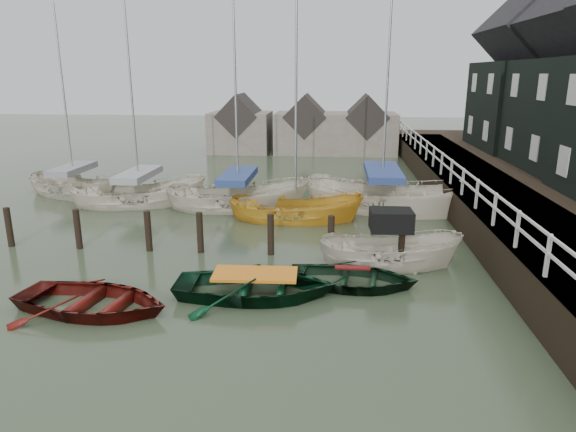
# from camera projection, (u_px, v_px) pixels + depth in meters

# --- Properties ---
(ground) EXTENTS (120.00, 120.00, 0.00)m
(ground) POSITION_uv_depth(u_px,v_px,m) (216.00, 289.00, 14.47)
(ground) COLOR #2C3924
(ground) RESTS_ON ground
(pier) EXTENTS (3.04, 32.00, 2.70)m
(pier) POSITION_uv_depth(u_px,v_px,m) (473.00, 192.00, 23.02)
(pier) COLOR black
(pier) RESTS_ON ground
(mooring_pilings) EXTENTS (13.72, 0.22, 1.80)m
(mooring_pilings) POSITION_uv_depth(u_px,v_px,m) (203.00, 238.00, 17.31)
(mooring_pilings) COLOR black
(mooring_pilings) RESTS_ON ground
(far_sheds) EXTENTS (14.00, 4.08, 4.39)m
(far_sheds) POSITION_uv_depth(u_px,v_px,m) (304.00, 128.00, 38.83)
(far_sheds) COLOR #665B51
(far_sheds) RESTS_ON ground
(rowboat_red) EXTENTS (4.50, 3.53, 0.85)m
(rowboat_red) POSITION_uv_depth(u_px,v_px,m) (94.00, 311.00, 13.15)
(rowboat_red) COLOR #4F100B
(rowboat_red) RESTS_ON ground
(rowboat_green) EXTENTS (4.48, 3.28, 0.90)m
(rowboat_green) POSITION_uv_depth(u_px,v_px,m) (256.00, 296.00, 14.00)
(rowboat_green) COLOR black
(rowboat_green) RESTS_ON ground
(rowboat_dkgreen) EXTENTS (3.96, 3.04, 0.76)m
(rowboat_dkgreen) POSITION_uv_depth(u_px,v_px,m) (352.00, 286.00, 14.68)
(rowboat_dkgreen) COLOR black
(rowboat_dkgreen) RESTS_ON ground
(motorboat) EXTENTS (4.49, 1.83, 2.64)m
(motorboat) POSITION_uv_depth(u_px,v_px,m) (389.00, 264.00, 16.15)
(motorboat) COLOR beige
(motorboat) RESTS_ON ground
(sailboat_a) EXTENTS (6.48, 3.87, 11.05)m
(sailboat_a) POSITION_uv_depth(u_px,v_px,m) (140.00, 203.00, 23.76)
(sailboat_a) COLOR beige
(sailboat_a) RESTS_ON ground
(sailboat_b) EXTENTS (6.65, 3.28, 11.27)m
(sailboat_b) POSITION_uv_depth(u_px,v_px,m) (239.00, 207.00, 23.09)
(sailboat_b) COLOR beige
(sailboat_b) RESTS_ON ground
(sailboat_c) EXTENTS (5.58, 2.16, 9.95)m
(sailboat_c) POSITION_uv_depth(u_px,v_px,m) (296.00, 219.00, 21.30)
(sailboat_c) COLOR gold
(sailboat_c) RESTS_ON ground
(sailboat_d) EXTENTS (7.91, 5.37, 12.99)m
(sailboat_d) POSITION_uv_depth(u_px,v_px,m) (381.00, 208.00, 22.87)
(sailboat_d) COLOR silver
(sailboat_d) RESTS_ON ground
(sailboat_e) EXTENTS (6.12, 4.31, 10.08)m
(sailboat_e) POSITION_uv_depth(u_px,v_px,m) (75.00, 194.00, 25.49)
(sailboat_e) COLOR beige
(sailboat_e) RESTS_ON ground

